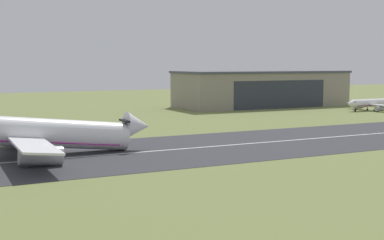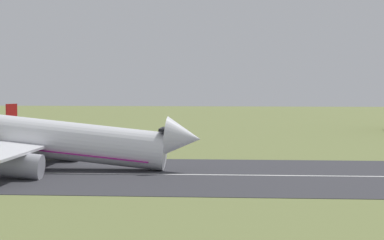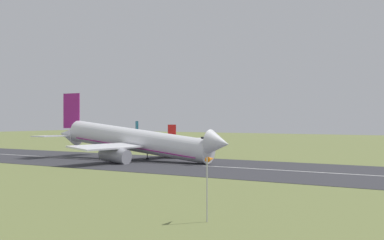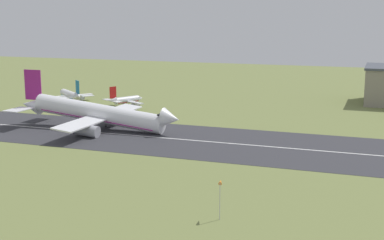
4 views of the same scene
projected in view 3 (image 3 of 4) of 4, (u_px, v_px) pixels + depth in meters
runway_strip at (230, 167)px, 120.24m from camera, size 389.24×40.79×0.06m
runway_centreline at (230, 167)px, 120.24m from camera, size 350.32×0.70×0.01m
airplane_landing at (136, 141)px, 141.06m from camera, size 57.88×45.70×18.44m
airplane_parked_centre at (188, 142)px, 179.44m from camera, size 18.03×16.99×9.01m
airplane_parked_east at (131, 140)px, 199.58m from camera, size 22.74×21.06×10.07m
windsock_pole at (210, 163)px, 58.18m from camera, size 1.05×2.37×6.98m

